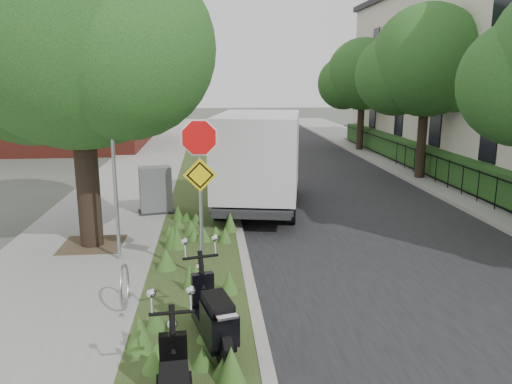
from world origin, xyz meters
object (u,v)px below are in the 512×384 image
sign_assembly (200,167)px  scooter_far (215,323)px  box_truck (260,156)px  utility_cabinet (156,191)px

sign_assembly → scooter_far: bearing=-85.5°
box_truck → utility_cabinet: box_truck is taller
box_truck → utility_cabinet: 3.26m
sign_assembly → box_truck: 5.86m
sign_assembly → scooter_far: (0.21, -2.75, -1.77)m
scooter_far → utility_cabinet: (-1.61, 7.81, 0.21)m
utility_cabinet → scooter_far: bearing=-78.3°
box_truck → sign_assembly: bearing=-106.9°
sign_assembly → scooter_far: 3.28m
sign_assembly → box_truck: (1.69, 5.57, -0.69)m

